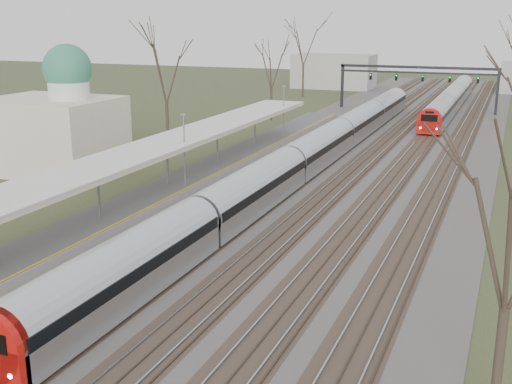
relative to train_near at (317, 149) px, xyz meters
The scene contains 8 objects.
track_bed 7.68m from the train_near, 68.51° to the left, with size 24.00×160.00×0.22m.
platform 12.40m from the train_near, 122.01° to the right, with size 3.50×69.00×1.00m, color #9E9B93.
canopy 16.54m from the train_near, 113.60° to the right, with size 4.10×50.00×3.11m.
dome_building 21.77m from the train_near, 152.55° to the right, with size 10.00×8.00×10.30m.
signal_gantry 37.27m from the train_near, 85.69° to the left, with size 21.00×0.59×6.08m.
tree_west_far 15.91m from the train_near, behind, with size 5.50×5.50×11.33m.
train_near is the anchor object (origin of this frame).
train_far 40.56m from the train_near, 80.06° to the left, with size 2.62×45.21×3.05m.
Camera 1 is at (12.68, -3.61, 12.17)m, focal length 45.00 mm.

